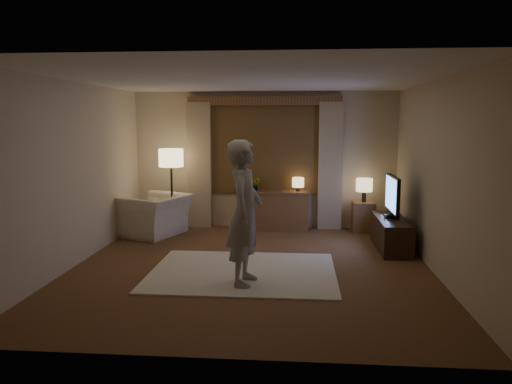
# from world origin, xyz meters

# --- Properties ---
(room) EXTENTS (5.04, 5.54, 2.64)m
(room) POSITION_xyz_m (0.00, 0.50, 1.33)
(room) COLOR brown
(room) RESTS_ON ground
(rug) EXTENTS (2.50, 2.00, 0.02)m
(rug) POSITION_xyz_m (-0.08, -0.26, 0.01)
(rug) COLOR beige
(rug) RESTS_ON floor
(sideboard) EXTENTS (1.20, 0.40, 0.70)m
(sideboard) POSITION_xyz_m (0.25, 2.50, 0.35)
(sideboard) COLOR brown
(sideboard) RESTS_ON floor
(picture_frame) EXTENTS (0.16, 0.02, 0.20)m
(picture_frame) POSITION_xyz_m (0.25, 2.50, 0.80)
(picture_frame) COLOR brown
(picture_frame) RESTS_ON sideboard
(plant) EXTENTS (0.17, 0.13, 0.30)m
(plant) POSITION_xyz_m (-0.15, 2.50, 0.85)
(plant) COLOR #999999
(plant) RESTS_ON sideboard
(table_lamp_sideboard) EXTENTS (0.22, 0.22, 0.30)m
(table_lamp_sideboard) POSITION_xyz_m (0.65, 2.50, 0.90)
(table_lamp_sideboard) COLOR black
(table_lamp_sideboard) RESTS_ON sideboard
(floor_lamp) EXTENTS (0.45, 0.45, 1.54)m
(floor_lamp) POSITION_xyz_m (-1.68, 2.19, 1.29)
(floor_lamp) COLOR black
(floor_lamp) RESTS_ON floor
(armchair) EXTENTS (1.31, 1.39, 0.73)m
(armchair) POSITION_xyz_m (-1.92, 1.85, 0.36)
(armchair) COLOR #EEE1C4
(armchair) RESTS_ON floor
(side_table) EXTENTS (0.40, 0.40, 0.56)m
(side_table) POSITION_xyz_m (1.87, 2.45, 0.28)
(side_table) COLOR brown
(side_table) RESTS_ON floor
(table_lamp_side) EXTENTS (0.30, 0.30, 0.44)m
(table_lamp_side) POSITION_xyz_m (1.87, 2.45, 0.87)
(table_lamp_side) COLOR black
(table_lamp_side) RESTS_ON side_table
(tv_stand) EXTENTS (0.45, 1.40, 0.50)m
(tv_stand) POSITION_xyz_m (2.15, 1.20, 0.25)
(tv_stand) COLOR black
(tv_stand) RESTS_ON floor
(tv) EXTENTS (0.23, 0.95, 0.69)m
(tv) POSITION_xyz_m (2.15, 1.20, 0.88)
(tv) COLOR black
(tv) RESTS_ON tv_stand
(person) EXTENTS (0.50, 0.70, 1.80)m
(person) POSITION_xyz_m (-0.01, -0.75, 0.92)
(person) COLOR #B5B0A7
(person) RESTS_ON rug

